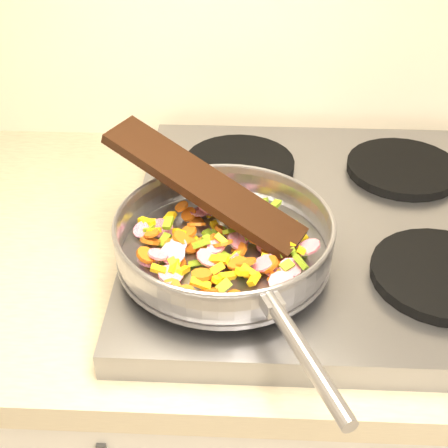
{
  "coord_description": "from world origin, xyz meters",
  "views": [
    {
      "loc": [
        -0.82,
        0.87,
        1.49
      ],
      "look_at": [
        -0.85,
        1.55,
        1.01
      ],
      "focal_mm": 50.0,
      "sensor_mm": 36.0,
      "label": 1
    }
  ],
  "objects": [
    {
      "name": "cooktop",
      "position": [
        -0.7,
        1.67,
        0.92
      ],
      "size": [
        0.6,
        0.6,
        0.04
      ],
      "primitive_type": "cube",
      "color": "#939399",
      "rests_on": "counter_top"
    },
    {
      "name": "grate_br",
      "position": [
        -0.56,
        1.81,
        0.95
      ],
      "size": [
        0.19,
        0.19,
        0.02
      ],
      "primitive_type": "cylinder",
      "color": "black",
      "rests_on": "cooktop"
    },
    {
      "name": "grate_fl",
      "position": [
        -0.84,
        1.52,
        0.95
      ],
      "size": [
        0.19,
        0.19,
        0.02
      ],
      "primitive_type": "cylinder",
      "color": "black",
      "rests_on": "cooktop"
    },
    {
      "name": "wooden_spatula",
      "position": [
        -0.89,
        1.6,
        1.03
      ],
      "size": [
        0.29,
        0.19,
        0.12
      ],
      "primitive_type": "cube",
      "rotation": [
        0.0,
        -0.34,
        2.67
      ],
      "color": "black",
      "rests_on": "saute_pan"
    },
    {
      "name": "vegetable_heap",
      "position": [
        -0.85,
        1.54,
        0.98
      ],
      "size": [
        0.27,
        0.27,
        0.05
      ],
      "color": "#D25F14",
      "rests_on": "saute_pan"
    },
    {
      "name": "saute_pan",
      "position": [
        -0.85,
        1.54,
        0.99
      ],
      "size": [
        0.34,
        0.48,
        0.06
      ],
      "rotation": [
        0.0,
        0.0,
        0.4
      ],
      "color": "#9E9EA5",
      "rests_on": "grate_fl"
    },
    {
      "name": "grate_fr",
      "position": [
        -0.56,
        1.52,
        0.95
      ],
      "size": [
        0.19,
        0.19,
        0.02
      ],
      "primitive_type": "cylinder",
      "color": "black",
      "rests_on": "cooktop"
    },
    {
      "name": "grate_bl",
      "position": [
        -0.84,
        1.81,
        0.95
      ],
      "size": [
        0.19,
        0.19,
        0.02
      ],
      "primitive_type": "cylinder",
      "color": "black",
      "rests_on": "cooktop"
    }
  ]
}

